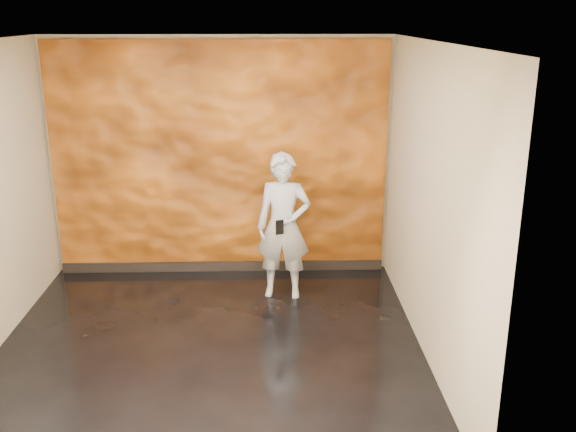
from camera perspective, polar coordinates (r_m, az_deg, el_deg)
The scene contains 5 objects.
room at distance 5.68m, azimuth -7.46°, elevation 0.82°, with size 4.02×4.02×2.81m.
feature_wall at distance 7.58m, azimuth -6.05°, elevation 4.96°, with size 3.90×0.06×2.75m, color orange.
baseboard at distance 7.93m, azimuth -5.77°, elevation -4.45°, with size 3.90×0.04×0.12m, color black.
man at distance 6.98m, azimuth -0.40°, elevation -0.92°, with size 0.59×0.39×1.62m, color #90959F.
phone at distance 6.73m, azimuth -0.76°, elevation -1.01°, with size 0.08×0.02×0.16m, color black.
Camera 1 is at (0.58, -5.41, 3.02)m, focal length 40.00 mm.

